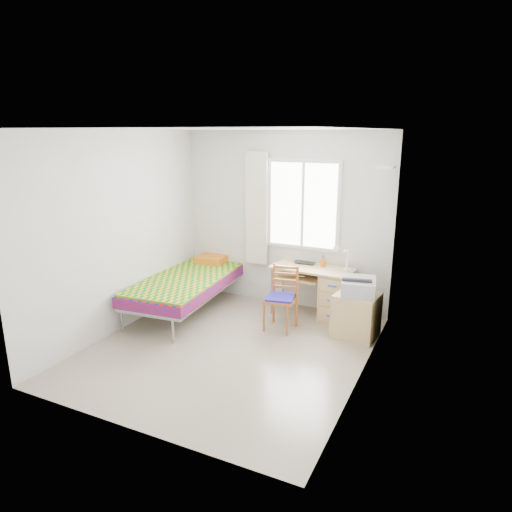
{
  "coord_description": "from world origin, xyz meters",
  "views": [
    {
      "loc": [
        2.49,
        -4.46,
        2.57
      ],
      "look_at": [
        0.11,
        0.55,
        1.06
      ],
      "focal_mm": 32.0,
      "sensor_mm": 36.0,
      "label": 1
    }
  ],
  "objects_px": {
    "desk": "(332,292)",
    "cabinet": "(356,315)",
    "chair": "(283,294)",
    "printer": "(359,286)",
    "bed": "(190,281)"
  },
  "relations": [
    {
      "from": "printer",
      "to": "cabinet",
      "type": "bearing_deg",
      "value": -118.93
    },
    {
      "from": "desk",
      "to": "chair",
      "type": "bearing_deg",
      "value": -127.38
    },
    {
      "from": "desk",
      "to": "chair",
      "type": "relative_size",
      "value": 1.35
    },
    {
      "from": "cabinet",
      "to": "desk",
      "type": "bearing_deg",
      "value": 141.3
    },
    {
      "from": "desk",
      "to": "printer",
      "type": "distance_m",
      "value": 0.69
    },
    {
      "from": "desk",
      "to": "cabinet",
      "type": "distance_m",
      "value": 0.64
    },
    {
      "from": "chair",
      "to": "cabinet",
      "type": "relative_size",
      "value": 1.49
    },
    {
      "from": "cabinet",
      "to": "chair",
      "type": "bearing_deg",
      "value": -165.05
    },
    {
      "from": "desk",
      "to": "cabinet",
      "type": "height_order",
      "value": "desk"
    },
    {
      "from": "chair",
      "to": "cabinet",
      "type": "bearing_deg",
      "value": -2.15
    },
    {
      "from": "cabinet",
      "to": "printer",
      "type": "bearing_deg",
      "value": 77.77
    },
    {
      "from": "chair",
      "to": "cabinet",
      "type": "distance_m",
      "value": 0.99
    },
    {
      "from": "cabinet",
      "to": "printer",
      "type": "distance_m",
      "value": 0.39
    },
    {
      "from": "bed",
      "to": "printer",
      "type": "bearing_deg",
      "value": -1.01
    },
    {
      "from": "bed",
      "to": "desk",
      "type": "distance_m",
      "value": 2.06
    }
  ]
}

